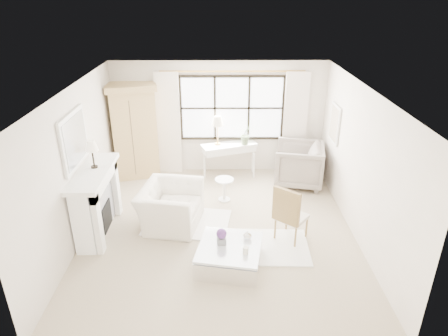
% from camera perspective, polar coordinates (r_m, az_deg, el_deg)
% --- Properties ---
extents(floor, '(5.50, 5.50, 0.00)m').
position_cam_1_polar(floor, '(7.67, -0.67, -8.86)').
color(floor, tan).
rests_on(floor, ground).
extents(ceiling, '(5.50, 5.50, 0.00)m').
position_cam_1_polar(ceiling, '(6.58, -0.79, 11.14)').
color(ceiling, silver).
rests_on(ceiling, ground).
extents(wall_back, '(5.00, 0.00, 5.00)m').
position_cam_1_polar(wall_back, '(9.59, -0.69, 7.15)').
color(wall_back, silver).
rests_on(wall_back, ground).
extents(wall_front, '(5.00, 0.00, 5.00)m').
position_cam_1_polar(wall_front, '(4.65, -0.82, -13.74)').
color(wall_front, white).
rests_on(wall_front, ground).
extents(wall_left, '(0.00, 5.50, 5.50)m').
position_cam_1_polar(wall_left, '(7.46, -20.31, 0.27)').
color(wall_left, beige).
rests_on(wall_left, ground).
extents(wall_right, '(0.00, 5.50, 5.50)m').
position_cam_1_polar(wall_right, '(7.44, 18.91, 0.42)').
color(wall_right, white).
rests_on(wall_right, ground).
extents(window_pane, '(2.40, 0.02, 1.50)m').
position_cam_1_polar(window_pane, '(9.50, 1.13, 8.56)').
color(window_pane, white).
rests_on(window_pane, wall_back).
extents(window_frame, '(2.50, 0.04, 1.50)m').
position_cam_1_polar(window_frame, '(9.49, 1.14, 8.54)').
color(window_frame, black).
rests_on(window_frame, wall_back).
extents(curtain_rod, '(3.30, 0.04, 0.04)m').
position_cam_1_polar(curtain_rod, '(9.24, 1.19, 13.64)').
color(curtain_rod, '#B7883F').
rests_on(curtain_rod, wall_back).
extents(curtain_left, '(0.55, 0.10, 2.47)m').
position_cam_1_polar(curtain_left, '(9.61, -7.90, 6.23)').
color(curtain_left, white).
rests_on(curtain_left, ground).
extents(curtain_right, '(0.55, 0.10, 2.47)m').
position_cam_1_polar(curtain_right, '(9.69, 10.08, 6.25)').
color(curtain_right, beige).
rests_on(curtain_right, ground).
extents(fireplace, '(0.58, 1.66, 1.26)m').
position_cam_1_polar(fireplace, '(7.69, -17.95, -4.49)').
color(fireplace, white).
rests_on(fireplace, ground).
extents(mirror_frame, '(0.05, 1.15, 0.95)m').
position_cam_1_polar(mirror_frame, '(7.27, -20.65, 3.79)').
color(mirror_frame, silver).
rests_on(mirror_frame, wall_left).
extents(mirror_glass, '(0.02, 1.00, 0.80)m').
position_cam_1_polar(mirror_glass, '(7.26, -20.42, 3.79)').
color(mirror_glass, silver).
rests_on(mirror_glass, wall_left).
extents(art_frame, '(0.04, 0.62, 0.82)m').
position_cam_1_polar(art_frame, '(8.87, 15.55, 6.12)').
color(art_frame, white).
rests_on(art_frame, wall_right).
extents(art_canvas, '(0.01, 0.52, 0.72)m').
position_cam_1_polar(art_canvas, '(8.87, 15.43, 6.13)').
color(art_canvas, '#C1AF95').
rests_on(art_canvas, wall_right).
extents(mantel_lamp, '(0.22, 0.22, 0.51)m').
position_cam_1_polar(mantel_lamp, '(7.38, -18.41, 2.85)').
color(mantel_lamp, black).
rests_on(mantel_lamp, fireplace).
extents(armoire, '(1.26, 0.95, 2.24)m').
position_cam_1_polar(armoire, '(9.60, -12.66, 5.24)').
color(armoire, tan).
rests_on(armoire, floor).
extents(console_table, '(1.38, 0.85, 0.80)m').
position_cam_1_polar(console_table, '(9.64, 0.72, 1.21)').
color(console_table, white).
rests_on(console_table, floor).
extents(console_lamp, '(0.28, 0.28, 0.69)m').
position_cam_1_polar(console_lamp, '(9.29, -0.93, 6.62)').
color(console_lamp, '#AC813C').
rests_on(console_lamp, console_table).
extents(orchid_plant, '(0.34, 0.34, 0.49)m').
position_cam_1_polar(orchid_plant, '(9.42, 3.14, 4.82)').
color(orchid_plant, '#5B714B').
rests_on(orchid_plant, console_table).
extents(side_table, '(0.40, 0.40, 0.51)m').
position_cam_1_polar(side_table, '(8.51, 0.04, -2.66)').
color(side_table, silver).
rests_on(side_table, floor).
extents(rug_left, '(1.75, 1.35, 0.03)m').
position_cam_1_polar(rug_left, '(7.91, -5.23, -7.74)').
color(rug_left, white).
rests_on(rug_left, floor).
extents(rug_right, '(1.49, 1.14, 0.03)m').
position_cam_1_polar(rug_right, '(7.26, 6.20, -11.10)').
color(rug_right, white).
rests_on(rug_right, floor).
extents(club_armchair, '(1.26, 1.39, 0.79)m').
position_cam_1_polar(club_armchair, '(7.72, -7.66, -5.42)').
color(club_armchair, white).
rests_on(club_armchair, floor).
extents(wingback_chair, '(1.26, 1.23, 0.98)m').
position_cam_1_polar(wingback_chair, '(9.32, 10.61, 0.50)').
color(wingback_chair, gray).
rests_on(wingback_chair, floor).
extents(french_chair, '(0.68, 0.68, 1.08)m').
position_cam_1_polar(french_chair, '(7.36, 9.47, -7.99)').
color(french_chair, olive).
rests_on(french_chair, floor).
extents(coffee_table, '(1.16, 1.16, 0.38)m').
position_cam_1_polar(coffee_table, '(6.72, 0.79, -12.45)').
color(coffee_table, white).
rests_on(coffee_table, floor).
extents(planter_box, '(0.16, 0.16, 0.11)m').
position_cam_1_polar(planter_box, '(6.63, -0.35, -10.33)').
color(planter_box, slate).
rests_on(planter_box, coffee_table).
extents(planter_flowers, '(0.17, 0.17, 0.17)m').
position_cam_1_polar(planter_flowers, '(6.56, -0.35, -9.34)').
color(planter_flowers, '#592F76').
rests_on(planter_flowers, planter_box).
extents(pillar_candle, '(0.09, 0.09, 0.12)m').
position_cam_1_polar(pillar_candle, '(6.42, 3.10, -11.67)').
color(pillar_candle, silver).
rests_on(pillar_candle, coffee_table).
extents(coffee_vase, '(0.16, 0.16, 0.15)m').
position_cam_1_polar(coffee_vase, '(6.74, 3.34, -9.54)').
color(coffee_vase, white).
rests_on(coffee_vase, coffee_table).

